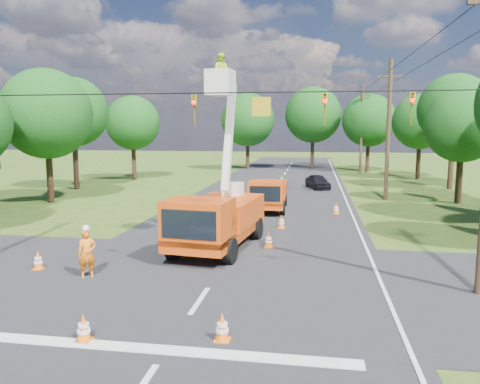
% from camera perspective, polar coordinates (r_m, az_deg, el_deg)
% --- Properties ---
extents(ground, '(140.00, 140.00, 0.00)m').
position_cam_1_polar(ground, '(33.64, 3.32, -1.06)').
color(ground, '#324F17').
rests_on(ground, ground).
extents(road_main, '(12.00, 100.00, 0.06)m').
position_cam_1_polar(road_main, '(33.64, 3.32, -1.06)').
color(road_main, black).
rests_on(road_main, ground).
extents(road_cross, '(56.00, 10.00, 0.07)m').
position_cam_1_polar(road_cross, '(16.28, -3.22, -10.74)').
color(road_cross, black).
rests_on(road_cross, ground).
extents(stop_bar, '(9.00, 0.45, 0.02)m').
position_cam_1_polar(stop_bar, '(11.63, -8.98, -18.71)').
color(stop_bar, silver).
rests_on(stop_bar, ground).
extents(edge_line, '(0.12, 90.00, 0.02)m').
position_cam_1_polar(edge_line, '(33.55, 12.88, -1.26)').
color(edge_line, silver).
rests_on(edge_line, ground).
extents(bucket_truck, '(3.32, 6.93, 8.26)m').
position_cam_1_polar(bucket_truck, '(19.86, -2.81, -2.23)').
color(bucket_truck, '#C84C0E').
rests_on(bucket_truck, ground).
extents(second_truck, '(2.37, 5.65, 2.09)m').
position_cam_1_polar(second_truck, '(29.38, 3.44, -0.21)').
color(second_truck, '#C84C0E').
rests_on(second_truck, ground).
extents(ground_worker, '(0.76, 0.67, 1.74)m').
position_cam_1_polar(ground_worker, '(17.13, -18.15, -7.15)').
color(ground_worker, orange).
rests_on(ground_worker, ground).
extents(distant_car, '(2.47, 3.88, 1.23)m').
position_cam_1_polar(distant_car, '(40.68, 9.46, 1.27)').
color(distant_car, black).
rests_on(distant_car, ground).
extents(traffic_cone_0, '(0.38, 0.38, 0.71)m').
position_cam_1_polar(traffic_cone_0, '(12.40, -18.53, -15.46)').
color(traffic_cone_0, '#FF670D').
rests_on(traffic_cone_0, ground).
extents(traffic_cone_1, '(0.38, 0.38, 0.71)m').
position_cam_1_polar(traffic_cone_1, '(11.85, -2.18, -16.18)').
color(traffic_cone_1, '#FF670D').
rests_on(traffic_cone_1, ground).
extents(traffic_cone_2, '(0.38, 0.38, 0.71)m').
position_cam_1_polar(traffic_cone_2, '(20.40, 3.53, -5.86)').
color(traffic_cone_2, '#FF670D').
rests_on(traffic_cone_2, ground).
extents(traffic_cone_3, '(0.38, 0.38, 0.71)m').
position_cam_1_polar(traffic_cone_3, '(24.33, 5.05, -3.64)').
color(traffic_cone_3, '#FF670D').
rests_on(traffic_cone_3, ground).
extents(traffic_cone_4, '(0.38, 0.38, 0.71)m').
position_cam_1_polar(traffic_cone_4, '(18.84, -23.39, -7.66)').
color(traffic_cone_4, '#FF670D').
rests_on(traffic_cone_4, ground).
extents(traffic_cone_7, '(0.38, 0.38, 0.71)m').
position_cam_1_polar(traffic_cone_7, '(28.81, 11.64, -1.98)').
color(traffic_cone_7, '#FF670D').
rests_on(traffic_cone_7, ground).
extents(pole_right_mid, '(1.80, 0.30, 10.00)m').
position_cam_1_polar(pole_right_mid, '(35.45, 17.64, 7.33)').
color(pole_right_mid, '#4C3823').
rests_on(pole_right_mid, ground).
extents(pole_right_far, '(1.80, 0.30, 10.00)m').
position_cam_1_polar(pole_right_far, '(55.32, 14.59, 7.49)').
color(pole_right_far, '#4C3823').
rests_on(pole_right_far, ground).
extents(signal_span, '(18.00, 0.29, 1.07)m').
position_cam_1_polar(signal_span, '(15.12, 5.01, 10.45)').
color(signal_span, black).
rests_on(signal_span, ground).
extents(tree_left_d, '(6.20, 6.20, 9.24)m').
position_cam_1_polar(tree_left_d, '(35.23, -22.53, 8.76)').
color(tree_left_d, '#382616').
rests_on(tree_left_d, ground).
extents(tree_left_e, '(5.80, 5.80, 9.41)m').
position_cam_1_polar(tree_left_e, '(42.20, -19.65, 9.15)').
color(tree_left_e, '#382616').
rests_on(tree_left_e, ground).
extents(tree_left_f, '(5.40, 5.40, 8.40)m').
position_cam_1_polar(tree_left_f, '(48.58, -12.94, 8.21)').
color(tree_left_f, '#382616').
rests_on(tree_left_f, ground).
extents(tree_right_c, '(5.00, 5.00, 7.83)m').
position_cam_1_polar(tree_right_c, '(35.48, 25.48, 7.28)').
color(tree_right_c, '#382616').
rests_on(tree_right_c, ground).
extents(tree_right_d, '(6.00, 6.00, 9.70)m').
position_cam_1_polar(tree_right_d, '(43.64, 24.67, 9.08)').
color(tree_right_d, '#382616').
rests_on(tree_right_d, ground).
extents(tree_right_e, '(5.60, 5.60, 8.63)m').
position_cam_1_polar(tree_right_e, '(51.16, 21.13, 8.00)').
color(tree_right_e, '#382616').
rests_on(tree_right_e, ground).
extents(tree_far_a, '(6.60, 6.60, 9.50)m').
position_cam_1_polar(tree_far_a, '(58.67, 0.95, 8.80)').
color(tree_far_a, '#382616').
rests_on(tree_far_a, ground).
extents(tree_far_b, '(7.00, 7.00, 10.32)m').
position_cam_1_polar(tree_far_b, '(60.10, 8.90, 9.27)').
color(tree_far_b, '#382616').
rests_on(tree_far_b, ground).
extents(tree_far_c, '(6.20, 6.20, 9.18)m').
position_cam_1_polar(tree_far_c, '(57.41, 15.44, 8.41)').
color(tree_far_c, '#382616').
rests_on(tree_far_c, ground).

